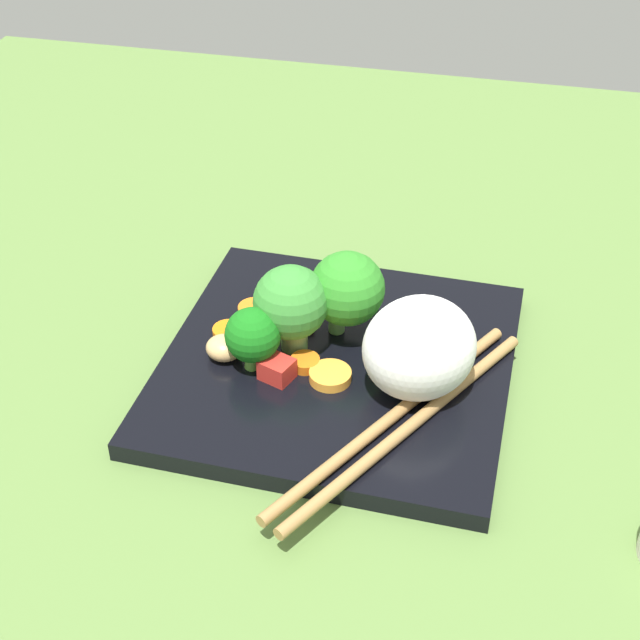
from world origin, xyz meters
TOP-DOWN VIEW (x-y plane):
  - ground_plane at (0.00, 0.00)cm, footprint 110.00×110.00cm
  - square_plate at (0.00, 0.00)cm, footprint 23.92×23.92cm
  - rice_mound at (1.92, 5.72)cm, footprint 9.69×9.90cm
  - broccoli_floret_0 at (2.03, -5.35)cm, footprint 3.78×3.78cm
  - broccoli_floret_1 at (-0.57, -3.39)cm, footprint 5.16×5.16cm
  - broccoli_floret_2 at (-2.84, -0.47)cm, footprint 5.24×5.24cm
  - carrot_slice_0 at (-0.99, -8.16)cm, footprint 2.95×2.95cm
  - carrot_slice_1 at (-3.49, -6.95)cm, footprint 2.76×2.76cm
  - carrot_slice_2 at (-1.54, -6.11)cm, footprint 4.31×4.31cm
  - carrot_slice_3 at (1.35, -1.96)cm, footprint 2.55×2.55cm
  - carrot_slice_4 at (2.29, 0.42)cm, footprint 3.93×3.93cm
  - pepper_chunk_0 at (-4.05, -4.35)cm, footprint 3.69×3.65cm
  - pepper_chunk_1 at (2.90, -3.49)cm, footprint 2.39×2.57cm
  - chicken_piece_1 at (1.67, -7.58)cm, footprint 2.50×2.69cm
  - chopstick_pair at (5.66, 5.32)cm, footprint 21.45×13.28cm

SIDE VIEW (x-z plane):
  - ground_plane at x=0.00cm, z-range -2.00..0.00cm
  - square_plate at x=0.00cm, z-range 0.00..1.34cm
  - carrot_slice_0 at x=-0.99cm, z-range 1.34..1.79cm
  - carrot_slice_2 at x=-1.54cm, z-range 1.34..1.95cm
  - carrot_slice_4 at x=2.29cm, z-range 1.34..2.03cm
  - carrot_slice_3 at x=1.35cm, z-range 1.34..2.04cm
  - carrot_slice_1 at x=-3.49cm, z-range 1.34..2.13cm
  - chopstick_pair at x=5.66cm, z-range 1.34..2.13cm
  - pepper_chunk_0 at x=-4.05cm, z-range 1.34..2.73cm
  - pepper_chunk_1 at x=2.90cm, z-range 1.34..2.81cm
  - chicken_piece_1 at x=1.67cm, z-range 1.34..3.02cm
  - broccoli_floret_0 at x=2.03cm, z-range 1.63..6.20cm
  - rice_mound at x=1.92cm, z-range 1.34..8.24cm
  - broccoli_floret_1 at x=-0.57cm, z-range 1.81..8.19cm
  - broccoli_floret_2 at x=-2.84cm, z-range 1.90..8.53cm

